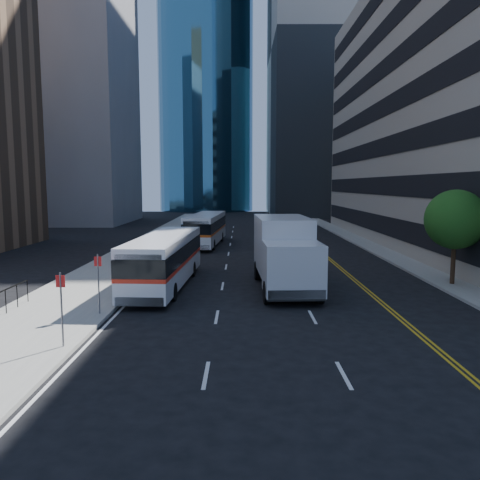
{
  "coord_description": "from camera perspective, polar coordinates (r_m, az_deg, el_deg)",
  "views": [
    {
      "loc": [
        -2.47,
        -17.01,
        5.49
      ],
      "look_at": [
        -2.54,
        5.75,
        2.8
      ],
      "focal_mm": 35.0,
      "sensor_mm": 36.0,
      "label": 1
    }
  ],
  "objects": [
    {
      "name": "street_tree",
      "position": [
        27.57,
        24.77,
        2.28
      ],
      "size": [
        3.2,
        3.2,
        5.1
      ],
      "color": "#332114",
      "rests_on": "sidewalk_east"
    },
    {
      "name": "ground",
      "position": [
        18.04,
        8.19,
        -11.04
      ],
      "size": [
        160.0,
        160.0,
        0.0
      ],
      "primitive_type": "plane",
      "color": "black",
      "rests_on": "ground"
    },
    {
      "name": "bus_front",
      "position": [
        25.59,
        -9.13,
        -2.28
      ],
      "size": [
        2.87,
        10.87,
        2.78
      ],
      "rotation": [
        0.0,
        0.0,
        -0.05
      ],
      "color": "white",
      "rests_on": "ground"
    },
    {
      "name": "sidewalk_east",
      "position": [
        43.88,
        15.32,
        -0.59
      ],
      "size": [
        2.0,
        90.0,
        0.15
      ],
      "primitive_type": "cube",
      "color": "gray",
      "rests_on": "ground"
    },
    {
      "name": "office_tower_north",
      "position": [
        94.56,
        13.63,
        21.57
      ],
      "size": [
        30.0,
        28.0,
        60.0
      ],
      "primitive_type": "cube",
      "color": "gray",
      "rests_on": "ground"
    },
    {
      "name": "box_truck",
      "position": [
        24.63,
        5.48,
        -1.48
      ],
      "size": [
        3.06,
        7.97,
        3.76
      ],
      "rotation": [
        0.0,
        0.0,
        0.04
      ],
      "color": "silver",
      "rests_on": "ground"
    },
    {
      "name": "sidewalk_west",
      "position": [
        43.11,
        -10.57,
        -0.6
      ],
      "size": [
        5.0,
        90.0,
        0.15
      ],
      "primitive_type": "cube",
      "color": "gray",
      "rests_on": "ground"
    },
    {
      "name": "midrise_west",
      "position": [
        74.55,
        -20.66,
        15.58
      ],
      "size": [
        18.0,
        18.0,
        35.0
      ],
      "primitive_type": "cube",
      "color": "gray",
      "rests_on": "ground"
    },
    {
      "name": "glass_tower",
      "position": [
        107.95,
        -4.26,
        25.36
      ],
      "size": [
        20.0,
        20.0,
        80.0
      ],
      "primitive_type": "cylinder",
      "color": "#306280",
      "rests_on": "ground"
    },
    {
      "name": "bus_rear",
      "position": [
        42.81,
        -4.16,
        1.44
      ],
      "size": [
        3.18,
        11.16,
        2.84
      ],
      "rotation": [
        0.0,
        0.0,
        -0.07
      ],
      "color": "white",
      "rests_on": "ground"
    }
  ]
}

